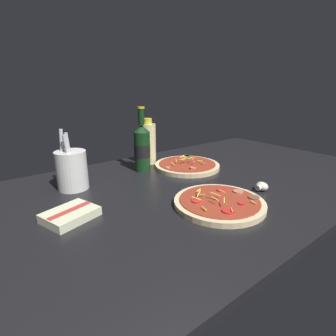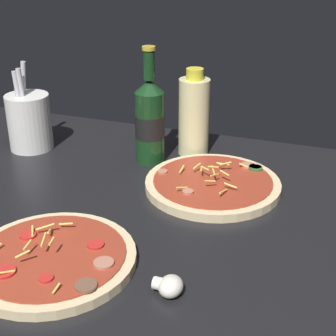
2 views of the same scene
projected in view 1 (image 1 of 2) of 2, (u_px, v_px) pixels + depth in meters
counter_slab at (197, 184)px, 98.35cm from camera, size 160.00×90.00×2.50cm
pizza_near at (219, 203)px, 78.06cm from camera, size 27.08×27.08×4.86cm
pizza_far at (187, 165)px, 113.87cm from camera, size 27.83×27.83×5.12cm
beer_bottle at (142, 147)px, 107.77cm from camera, size 6.67×6.67×26.29cm
oil_bottle at (148, 143)px, 118.34cm from camera, size 7.13×7.13×20.40cm
mushroom_left at (261, 186)px, 89.01cm from camera, size 4.51×4.30×3.01cm
utensil_crock at (72, 170)px, 89.24cm from camera, size 10.31×10.31×20.72cm
dish_towel at (70, 215)px, 70.37cm from camera, size 15.54×13.61×2.56cm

